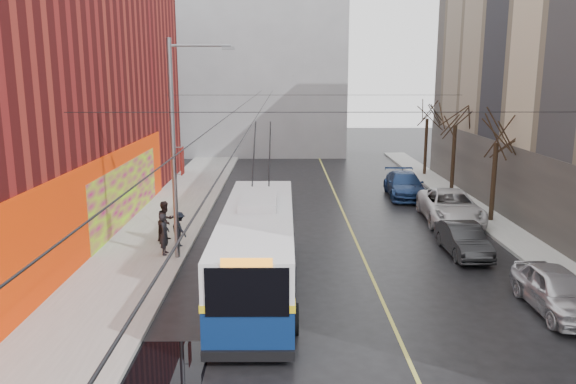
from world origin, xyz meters
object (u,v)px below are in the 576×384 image
at_px(tree_mid, 456,113).
at_px(trolleybus, 258,246).
at_px(following_car, 273,197).
at_px(pedestrian_b, 166,221).
at_px(tree_far, 428,108).
at_px(parked_car_d, 405,185).
at_px(tree_near, 498,128).
at_px(parked_car_a, 557,290).
at_px(pedestrian_a, 164,234).
at_px(parked_car_b, 463,240).
at_px(parked_car_c, 450,207).
at_px(pedestrian_c, 179,229).
at_px(streetlight_pole, 177,145).

bearing_deg(tree_mid, trolleybus, -126.38).
xyz_separation_m(following_car, pedestrian_b, (-4.78, -6.06, 0.25)).
height_order(tree_far, pedestrian_b, tree_far).
xyz_separation_m(parked_car_d, pedestrian_b, (-13.06, -9.86, 0.29)).
xyz_separation_m(tree_near, parked_car_a, (-2.00, -11.28, -4.25)).
distance_m(trolleybus, parked_car_a, 10.10).
distance_m(trolleybus, pedestrian_a, 5.35).
xyz_separation_m(tree_mid, parked_car_b, (-3.16, -12.33, -4.58)).
height_order(parked_car_c, following_car, parked_car_c).
bearing_deg(parked_car_c, tree_near, -0.40).
bearing_deg(pedestrian_c, trolleybus, 179.21).
height_order(tree_near, parked_car_a, tree_near).
bearing_deg(trolleybus, pedestrian_b, 129.38).
bearing_deg(parked_car_d, trolleybus, -116.57).
distance_m(parked_car_c, pedestrian_b, 14.64).
xyz_separation_m(parked_car_d, pedestrian_a, (-12.69, -11.92, 0.25)).
distance_m(trolleybus, parked_car_b, 9.45).
height_order(tree_mid, parked_car_c, tree_mid).
relative_size(streetlight_pole, parked_car_b, 2.21).
distance_m(streetlight_pole, parked_car_d, 17.63).
bearing_deg(streetlight_pole, parked_car_c, 25.32).
bearing_deg(following_car, pedestrian_c, -115.22).
bearing_deg(tree_mid, tree_far, 90.00).
distance_m(tree_near, parked_car_a, 12.22).
bearing_deg(parked_car_d, tree_near, -60.39).
relative_size(tree_far, following_car, 1.36).
bearing_deg(pedestrian_b, following_car, -6.95).
distance_m(tree_far, parked_car_c, 14.65).
bearing_deg(streetlight_pole, pedestrian_a, 152.53).
bearing_deg(tree_near, pedestrian_b, -167.69).
relative_size(parked_car_d, following_car, 1.11).
distance_m(tree_mid, following_car, 13.10).
relative_size(streetlight_pole, pedestrian_a, 5.12).
distance_m(streetlight_pole, parked_car_b, 12.70).
relative_size(tree_mid, tree_far, 1.02).
height_order(following_car, pedestrian_c, pedestrian_c).
distance_m(parked_car_a, parked_car_b, 6.06).
distance_m(parked_car_d, following_car, 9.11).
height_order(tree_far, parked_car_d, tree_far).
relative_size(tree_near, tree_far, 0.97).
distance_m(streetlight_pole, pedestrian_a, 3.91).
bearing_deg(streetlight_pole, trolleybus, -42.32).
xyz_separation_m(parked_car_b, parked_car_d, (-0.04, 11.65, 0.11)).
bearing_deg(parked_car_a, following_car, 124.71).
bearing_deg(following_car, pedestrian_a, -113.69).
bearing_deg(tree_near, tree_mid, 90.00).
bearing_deg(pedestrian_b, parked_car_a, -87.14).
height_order(parked_car_b, parked_car_c, parked_car_c).
relative_size(tree_near, parked_car_b, 1.57).
bearing_deg(pedestrian_b, tree_near, -46.38).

